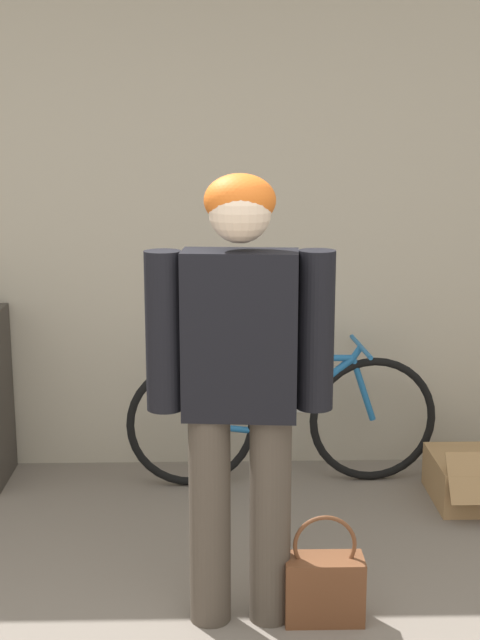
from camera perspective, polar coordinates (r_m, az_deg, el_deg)
wall_back at (r=4.82m, az=-2.38°, el=5.63°), size 8.00×0.07×2.60m
person at (r=3.24m, az=-0.00°, el=-3.40°), size 0.68×0.24×1.70m
bicycle at (r=4.71m, az=2.74°, el=-6.24°), size 1.64×0.46×0.75m
handbag at (r=3.56m, az=5.39°, el=-16.58°), size 0.30×0.15×0.43m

